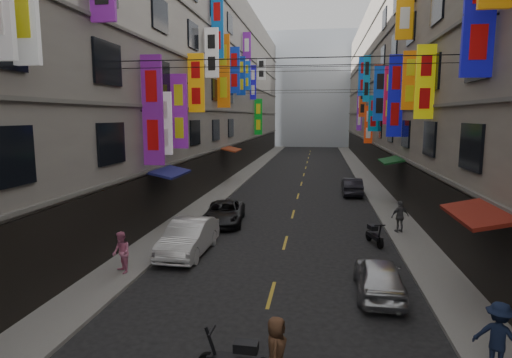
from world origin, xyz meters
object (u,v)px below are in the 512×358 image
(car_left_mid, at_px, (189,237))
(car_left_far, at_px, (224,213))
(scooter_far_right, at_px, (374,235))
(car_right_mid, at_px, (379,276))
(car_right_far, at_px, (352,186))
(pedestrian_lfar, at_px, (121,252))
(scooter_crossing, at_px, (237,358))
(pedestrian_crossing, at_px, (276,350))
(pedestrian_rfar, at_px, (400,216))
(pedestrian_rnear, at_px, (498,337))

(car_left_mid, distance_m, car_left_far, 5.39)
(scooter_far_right, distance_m, car_right_mid, 5.87)
(car_right_far, xyz_separation_m, pedestrian_lfar, (-9.70, -18.17, 0.24))
(scooter_crossing, xyz_separation_m, pedestrian_lfar, (-5.43, 5.51, 0.46))
(car_left_mid, xyz_separation_m, car_right_mid, (7.54, -3.22, -0.10))
(scooter_far_right, xyz_separation_m, pedestrian_lfar, (-9.80, -5.47, 0.46))
(pedestrian_crossing, bearing_deg, pedestrian_lfar, 50.57)
(scooter_crossing, xyz_separation_m, pedestrian_rfar, (5.86, 12.92, 0.48))
(scooter_far_right, bearing_deg, car_left_far, -35.70)
(scooter_far_right, relative_size, car_right_mid, 0.47)
(pedestrian_lfar, xyz_separation_m, pedestrian_rnear, (11.30, -4.62, 0.04))
(scooter_far_right, relative_size, pedestrian_lfar, 1.13)
(car_right_far, distance_m, pedestrian_rnear, 22.84)
(scooter_far_right, height_order, car_right_far, car_right_far)
(pedestrian_lfar, height_order, pedestrian_crossing, pedestrian_lfar)
(car_right_mid, height_order, car_right_far, car_right_far)
(car_left_mid, bearing_deg, scooter_far_right, 19.25)
(pedestrian_rfar, distance_m, pedestrian_crossing, 13.91)
(pedestrian_rnear, relative_size, pedestrian_crossing, 1.08)
(car_left_mid, bearing_deg, car_right_mid, -21.76)
(car_left_mid, bearing_deg, car_right_far, 63.79)
(pedestrian_lfar, xyz_separation_m, pedestrian_crossing, (6.34, -5.59, -0.14))
(car_right_mid, height_order, pedestrian_lfar, pedestrian_lfar)
(car_left_far, bearing_deg, scooter_far_right, -25.51)
(car_left_far, xyz_separation_m, pedestrian_rfar, (9.22, -0.81, 0.31))
(scooter_far_right, height_order, pedestrian_lfar, pedestrian_lfar)
(car_left_far, height_order, pedestrian_rnear, pedestrian_rnear)
(car_left_mid, height_order, car_left_far, car_left_mid)
(car_right_far, bearing_deg, car_left_mid, 62.21)
(scooter_far_right, distance_m, car_left_far, 8.21)
(car_right_far, height_order, pedestrian_rnear, pedestrian_rnear)
(pedestrian_rfar, bearing_deg, pedestrian_rnear, 69.56)
(pedestrian_crossing, bearing_deg, car_left_far, 19.15)
(scooter_crossing, bearing_deg, pedestrian_crossing, -93.09)
(pedestrian_rfar, bearing_deg, scooter_far_right, 32.18)
(pedestrian_lfar, bearing_deg, pedestrian_rnear, 23.73)
(scooter_crossing, xyz_separation_m, pedestrian_rnear, (5.88, 0.90, 0.50))
(car_left_mid, relative_size, car_left_far, 1.02)
(car_left_mid, relative_size, pedestrian_lfar, 2.88)
(car_right_mid, bearing_deg, car_left_far, -48.77)
(scooter_crossing, distance_m, scooter_far_right, 11.82)
(pedestrian_rnear, xyz_separation_m, pedestrian_crossing, (-4.96, -0.98, -0.18))
(scooter_far_right, bearing_deg, pedestrian_rfar, -143.36)
(car_right_far, xyz_separation_m, pedestrian_rfar, (1.59, -10.75, 0.26))
(scooter_crossing, xyz_separation_m, scooter_far_right, (4.38, 10.98, 0.00))
(car_right_mid, bearing_deg, scooter_far_right, -94.09)
(pedestrian_rfar, bearing_deg, scooter_crossing, 45.08)
(car_left_far, height_order, pedestrian_lfar, pedestrian_lfar)
(car_left_far, distance_m, pedestrian_rnear, 15.82)
(car_left_far, xyz_separation_m, pedestrian_crossing, (4.27, -13.81, 0.15))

